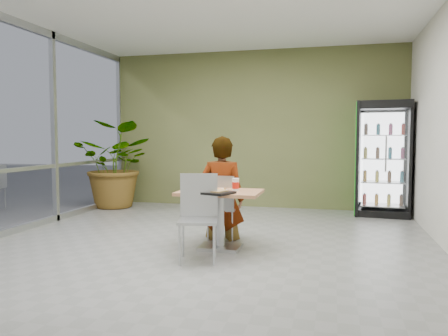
{
  "coord_description": "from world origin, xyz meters",
  "views": [
    {
      "loc": [
        1.62,
        -5.34,
        1.43
      ],
      "look_at": [
        0.12,
        0.63,
        1.0
      ],
      "focal_mm": 35.0,
      "sensor_mm": 36.0,
      "label": 1
    }
  ],
  "objects_px": {
    "chair_near": "(198,210)",
    "cafeteria_tray": "(213,192)",
    "beverage_fridge": "(383,159)",
    "seated_woman": "(222,199)",
    "potted_plant": "(117,165)",
    "dining_table": "(220,207)",
    "chair_far": "(221,202)",
    "soda_cup": "(236,185)"
  },
  "relations": [
    {
      "from": "dining_table",
      "to": "seated_woman",
      "type": "relative_size",
      "value": 0.59
    },
    {
      "from": "cafeteria_tray",
      "to": "soda_cup",
      "type": "bearing_deg",
      "value": 58.77
    },
    {
      "from": "chair_near",
      "to": "seated_woman",
      "type": "bearing_deg",
      "value": 75.34
    },
    {
      "from": "chair_far",
      "to": "chair_near",
      "type": "bearing_deg",
      "value": 87.73
    },
    {
      "from": "dining_table",
      "to": "cafeteria_tray",
      "type": "bearing_deg",
      "value": -93.73
    },
    {
      "from": "dining_table",
      "to": "chair_far",
      "type": "relative_size",
      "value": 1.14
    },
    {
      "from": "soda_cup",
      "to": "potted_plant",
      "type": "distance_m",
      "value": 4.08
    },
    {
      "from": "soda_cup",
      "to": "potted_plant",
      "type": "relative_size",
      "value": 0.09
    },
    {
      "from": "soda_cup",
      "to": "beverage_fridge",
      "type": "distance_m",
      "value": 3.68
    },
    {
      "from": "chair_near",
      "to": "cafeteria_tray",
      "type": "height_order",
      "value": "chair_near"
    },
    {
      "from": "soda_cup",
      "to": "beverage_fridge",
      "type": "xyz_separation_m",
      "value": [
        2.09,
        3.02,
        0.22
      ]
    },
    {
      "from": "chair_far",
      "to": "seated_woman",
      "type": "bearing_deg",
      "value": -88.79
    },
    {
      "from": "soda_cup",
      "to": "chair_far",
      "type": "bearing_deg",
      "value": 125.7
    },
    {
      "from": "chair_near",
      "to": "chair_far",
      "type": "bearing_deg",
      "value": 75.19
    },
    {
      "from": "dining_table",
      "to": "seated_woman",
      "type": "bearing_deg",
      "value": 101.92
    },
    {
      "from": "dining_table",
      "to": "seated_woman",
      "type": "xyz_separation_m",
      "value": [
        -0.11,
        0.51,
        0.04
      ]
    },
    {
      "from": "chair_near",
      "to": "beverage_fridge",
      "type": "distance_m",
      "value": 4.36
    },
    {
      "from": "beverage_fridge",
      "to": "soda_cup",
      "type": "bearing_deg",
      "value": -119.49
    },
    {
      "from": "dining_table",
      "to": "chair_near",
      "type": "relative_size",
      "value": 1.03
    },
    {
      "from": "chair_near",
      "to": "beverage_fridge",
      "type": "bearing_deg",
      "value": 42.58
    },
    {
      "from": "cafeteria_tray",
      "to": "potted_plant",
      "type": "xyz_separation_m",
      "value": [
        -2.87,
        3.02,
        0.11
      ]
    },
    {
      "from": "chair_far",
      "to": "soda_cup",
      "type": "distance_m",
      "value": 0.59
    },
    {
      "from": "chair_near",
      "to": "seated_woman",
      "type": "height_order",
      "value": "seated_woman"
    },
    {
      "from": "dining_table",
      "to": "seated_woman",
      "type": "distance_m",
      "value": 0.52
    },
    {
      "from": "cafeteria_tray",
      "to": "potted_plant",
      "type": "relative_size",
      "value": 0.27
    },
    {
      "from": "soda_cup",
      "to": "beverage_fridge",
      "type": "bearing_deg",
      "value": 55.29
    },
    {
      "from": "seated_woman",
      "to": "potted_plant",
      "type": "height_order",
      "value": "potted_plant"
    },
    {
      "from": "chair_far",
      "to": "potted_plant",
      "type": "distance_m",
      "value": 3.6
    },
    {
      "from": "seated_woman",
      "to": "chair_near",
      "type": "bearing_deg",
      "value": 87.89
    },
    {
      "from": "cafeteria_tray",
      "to": "potted_plant",
      "type": "bearing_deg",
      "value": 133.5
    },
    {
      "from": "seated_woman",
      "to": "potted_plant",
      "type": "relative_size",
      "value": 1.0
    },
    {
      "from": "seated_woman",
      "to": "potted_plant",
      "type": "distance_m",
      "value": 3.57
    },
    {
      "from": "chair_far",
      "to": "cafeteria_tray",
      "type": "bearing_deg",
      "value": 95.48
    },
    {
      "from": "dining_table",
      "to": "soda_cup",
      "type": "bearing_deg",
      "value": 15.89
    },
    {
      "from": "soda_cup",
      "to": "cafeteria_tray",
      "type": "relative_size",
      "value": 0.34
    },
    {
      "from": "chair_near",
      "to": "potted_plant",
      "type": "height_order",
      "value": "potted_plant"
    },
    {
      "from": "chair_far",
      "to": "soda_cup",
      "type": "height_order",
      "value": "soda_cup"
    },
    {
      "from": "dining_table",
      "to": "soda_cup",
      "type": "distance_m",
      "value": 0.35
    },
    {
      "from": "chair_far",
      "to": "cafeteria_tray",
      "type": "height_order",
      "value": "chair_far"
    },
    {
      "from": "beverage_fridge",
      "to": "potted_plant",
      "type": "height_order",
      "value": "beverage_fridge"
    },
    {
      "from": "cafeteria_tray",
      "to": "beverage_fridge",
      "type": "xyz_separation_m",
      "value": [
        2.3,
        3.37,
        0.28
      ]
    },
    {
      "from": "chair_near",
      "to": "seated_woman",
      "type": "distance_m",
      "value": 1.04
    }
  ]
}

